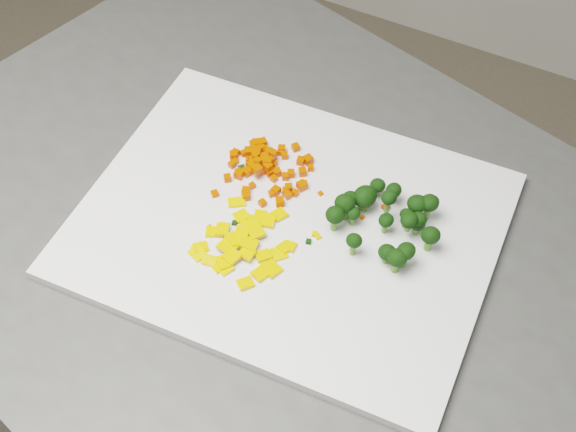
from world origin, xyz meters
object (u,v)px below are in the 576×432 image
at_px(cutting_board, 288,224).
at_px(pepper_pile, 239,240).
at_px(counter_block, 289,402).
at_px(carrot_pile, 268,165).
at_px(broccoli_pile, 391,213).

distance_m(cutting_board, pepper_pile, 0.07).
distance_m(counter_block, cutting_board, 0.46).
height_order(counter_block, carrot_pile, carrot_pile).
height_order(pepper_pile, broccoli_pile, broccoli_pile).
xyz_separation_m(counter_block, carrot_pile, (-0.07, 0.08, 0.48)).
distance_m(cutting_board, carrot_pile, 0.08).
bearing_deg(carrot_pile, pepper_pile, -78.63).
height_order(counter_block, cutting_board, cutting_board).
bearing_deg(cutting_board, counter_block, -59.83).
xyz_separation_m(pepper_pile, broccoli_pile, (0.15, 0.10, 0.02)).
bearing_deg(cutting_board, pepper_pile, -121.75).
bearing_deg(carrot_pile, cutting_board, -44.48).
height_order(counter_block, pepper_pile, pepper_pile).
bearing_deg(counter_block, pepper_pile, -139.57).
bearing_deg(broccoli_pile, carrot_pile, 175.89).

